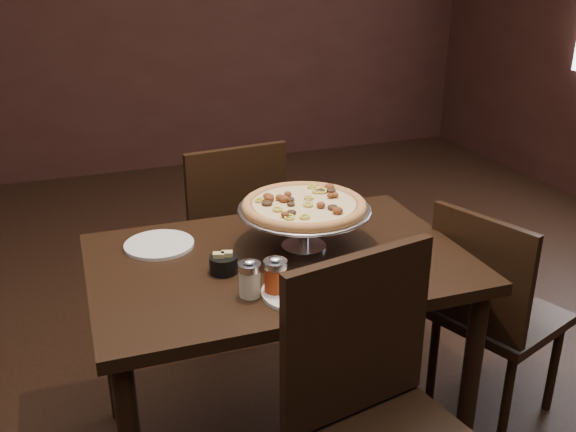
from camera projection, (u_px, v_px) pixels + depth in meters
name	position (u px, v px, depth m)	size (l,w,h in m)	color
room	(279.00, 58.00, 1.78)	(6.04, 7.04, 2.84)	black
dining_table	(279.00, 284.00, 2.12)	(1.23, 0.83, 0.76)	black
pizza_stand	(304.00, 206.00, 2.10)	(0.44, 0.44, 0.18)	silver
parmesan_shaker	(250.00, 279.00, 1.83)	(0.07, 0.07, 0.12)	beige
pepper_flake_shaker	(275.00, 276.00, 1.84)	(0.07, 0.07, 0.12)	maroon
packet_caddy	(224.00, 264.00, 1.98)	(0.09, 0.09, 0.07)	black
napkin_stack	(374.00, 267.00, 2.01)	(0.12, 0.12, 0.01)	white
plate_left	(159.00, 245.00, 2.16)	(0.23, 0.23, 0.01)	silver
plate_near	(301.00, 292.00, 1.86)	(0.23, 0.23, 0.01)	silver
serving_spatula	(291.00, 218.00, 2.02)	(0.14, 0.14, 0.02)	silver
chair_far	(228.00, 233.00, 2.85)	(0.48, 0.48, 0.94)	black
chair_near	(384.00, 426.00, 1.67)	(0.53, 0.53, 0.98)	black
chair_side	(491.00, 308.00, 2.34)	(0.51, 0.51, 0.86)	black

